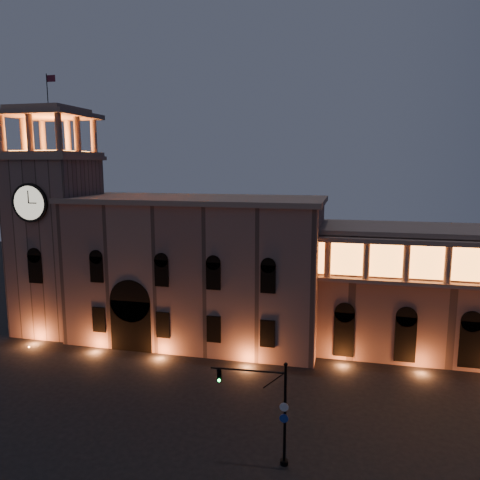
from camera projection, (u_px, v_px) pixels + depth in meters
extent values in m
plane|color=black|center=(133.00, 437.00, 37.20)|extent=(160.00, 160.00, 0.00)
cube|color=#886459|center=(196.00, 271.00, 57.44)|extent=(30.00, 12.00, 17.00)
cube|color=gray|center=(195.00, 199.00, 56.04)|extent=(30.80, 12.80, 0.60)
cube|color=black|center=(133.00, 325.00, 54.49)|extent=(5.00, 1.40, 6.00)
cylinder|color=black|center=(132.00, 300.00, 54.01)|extent=(5.00, 1.40, 5.00)
cube|color=orange|center=(133.00, 327.00, 54.33)|extent=(4.20, 0.20, 5.00)
cube|color=#886459|center=(57.00, 246.00, 60.28)|extent=(9.00, 9.00, 22.00)
cube|color=gray|center=(52.00, 158.00, 58.49)|extent=(9.80, 9.80, 0.50)
cylinder|color=black|center=(30.00, 203.00, 54.83)|extent=(4.60, 0.35, 4.60)
cylinder|color=beige|center=(29.00, 203.00, 54.69)|extent=(4.00, 0.12, 4.00)
cube|color=gray|center=(51.00, 154.00, 58.41)|extent=(9.40, 9.40, 0.50)
cube|color=orange|center=(51.00, 152.00, 58.36)|extent=(6.80, 6.80, 0.15)
cylinder|color=gray|center=(2.00, 133.00, 55.25)|extent=(0.76, 0.76, 4.20)
cylinder|color=gray|center=(30.00, 133.00, 54.38)|extent=(0.76, 0.76, 4.20)
cylinder|color=gray|center=(59.00, 132.00, 53.52)|extent=(0.76, 0.76, 4.20)
cylinder|color=gray|center=(43.00, 137.00, 62.55)|extent=(0.76, 0.76, 4.20)
cylinder|color=gray|center=(68.00, 137.00, 61.69)|extent=(0.76, 0.76, 4.20)
cylinder|color=gray|center=(94.00, 136.00, 60.83)|extent=(0.76, 0.76, 4.20)
cylinder|color=gray|center=(24.00, 135.00, 58.90)|extent=(0.76, 0.76, 4.20)
cylinder|color=gray|center=(77.00, 134.00, 57.17)|extent=(0.76, 0.76, 4.20)
cube|color=gray|center=(49.00, 115.00, 57.65)|extent=(9.80, 9.80, 0.60)
cube|color=gray|center=(48.00, 110.00, 57.56)|extent=(7.50, 7.50, 0.60)
cylinder|color=black|center=(47.00, 91.00, 57.19)|extent=(0.10, 0.10, 4.00)
plane|color=maroon|center=(51.00, 78.00, 56.84)|extent=(1.20, 0.00, 1.20)
cylinder|color=gray|center=(328.00, 259.00, 49.97)|extent=(0.70, 0.70, 4.00)
cylinder|color=gray|center=(366.00, 260.00, 49.06)|extent=(0.70, 0.70, 4.00)
cylinder|color=gray|center=(406.00, 262.00, 48.16)|extent=(0.70, 0.70, 4.00)
cylinder|color=gray|center=(448.00, 264.00, 47.25)|extent=(0.70, 0.70, 4.00)
cylinder|color=black|center=(285.00, 416.00, 33.20)|extent=(0.22, 0.22, 7.53)
cylinder|color=black|center=(284.00, 462.00, 33.77)|extent=(0.60, 0.60, 0.32)
sphere|color=black|center=(286.00, 365.00, 32.58)|extent=(0.30, 0.30, 0.30)
cylinder|color=black|center=(248.00, 370.00, 33.14)|extent=(5.38, 0.43, 0.13)
cube|color=black|center=(220.00, 375.00, 33.58)|extent=(0.34, 0.32, 0.91)
cylinder|color=#0CE53F|center=(219.00, 380.00, 33.46)|extent=(0.20, 0.10, 0.19)
cylinder|color=silver|center=(284.00, 407.00, 32.94)|extent=(0.65, 0.08, 0.65)
cylinder|color=navy|center=(284.00, 418.00, 33.08)|extent=(0.65, 0.08, 0.65)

